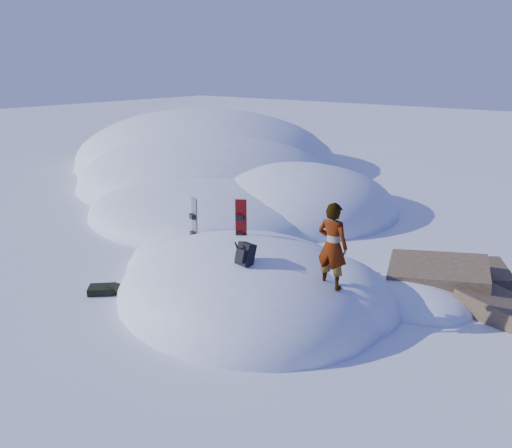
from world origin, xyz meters
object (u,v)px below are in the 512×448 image
Objects in this scene: snowboard_red at (241,228)px; snowboard_dark at (194,227)px; backpack at (245,254)px; person at (332,246)px.

snowboard_dark is (-1.67, -0.01, -0.31)m from snowboard_red.
person is at bearing 33.15° from backpack.
snowboard_red is at bearing 21.78° from snowboard_dark.
backpack is 1.93m from person.
snowboard_red is 1.70m from snowboard_dark.
snowboard_red reaches higher than snowboard_dark.
snowboard_red is at bearing 140.09° from backpack.
backpack is at bearing 25.94° from person.
snowboard_dark is 3.16m from backpack.
snowboard_red reaches higher than backpack.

